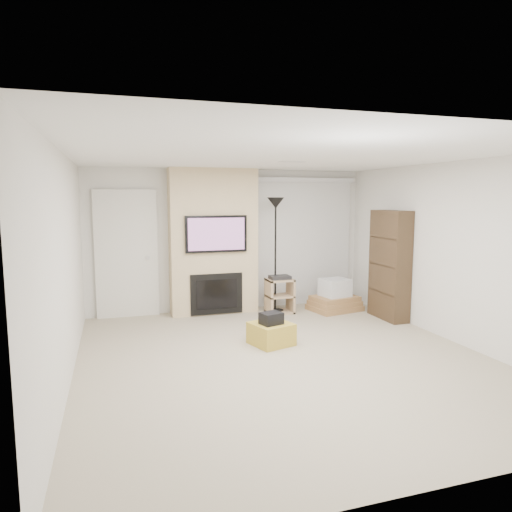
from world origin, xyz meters
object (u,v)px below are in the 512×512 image
object	(u,v)px
av_stand	(280,293)
bookshelf	(390,265)
floor_lamp	(276,222)
ottoman	(271,334)
box_stack	(335,298)

from	to	relation	value
av_stand	bookshelf	size ratio (longest dim) A/B	0.37
bookshelf	floor_lamp	bearing A→B (deg)	149.65
av_stand	bookshelf	xyz separation A→B (m)	(1.60, -0.89, 0.55)
ottoman	bookshelf	bearing A→B (deg)	17.11
floor_lamp	bookshelf	distance (m)	2.04
ottoman	box_stack	world-z (taller)	box_stack
ottoman	floor_lamp	bearing A→B (deg)	68.52
floor_lamp	box_stack	xyz separation A→B (m)	(1.06, -0.21, -1.37)
ottoman	av_stand	xyz separation A→B (m)	(0.72, 1.61, 0.20)
ottoman	floor_lamp	world-z (taller)	floor_lamp
av_stand	box_stack	distance (m)	1.02
box_stack	bookshelf	size ratio (longest dim) A/B	0.53
box_stack	av_stand	bearing A→B (deg)	172.69
ottoman	box_stack	distance (m)	2.27
av_stand	bookshelf	distance (m)	1.91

